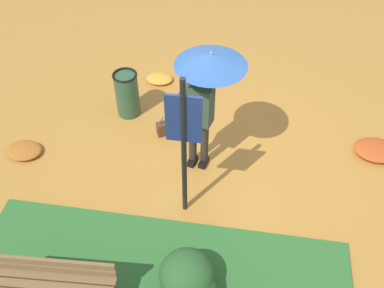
{
  "coord_description": "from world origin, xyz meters",
  "views": [
    {
      "loc": [
        0.32,
        -4.76,
        5.12
      ],
      "look_at": [
        -0.33,
        -0.58,
        0.85
      ],
      "focal_mm": 40.98,
      "sensor_mm": 36.0,
      "label": 1
    }
  ],
  "objects": [
    {
      "name": "leaf_pile_far_path",
      "position": [
        -3.09,
        -0.37,
        0.06
      ],
      "size": [
        0.57,
        0.45,
        0.12
      ],
      "color": "#A86023",
      "rests_on": "ground_plane"
    },
    {
      "name": "handbag",
      "position": [
        -0.93,
        0.44,
        0.13
      ],
      "size": [
        0.33,
        0.27,
        0.37
      ],
      "color": "#4C3323",
      "rests_on": "ground_plane"
    },
    {
      "name": "leaf_pile_by_bench",
      "position": [
        -1.34,
        1.85,
        0.06
      ],
      "size": [
        0.51,
        0.4,
        0.11
      ],
      "color": "gold",
      "rests_on": "ground_plane"
    },
    {
      "name": "leaf_pile_near_person",
      "position": [
        2.49,
        0.5,
        0.08
      ],
      "size": [
        0.7,
        0.56,
        0.15
      ],
      "color": "#B74C1E",
      "rests_on": "ground_plane"
    },
    {
      "name": "trash_bin",
      "position": [
        -1.67,
        0.86,
        0.42
      ],
      "size": [
        0.42,
        0.42,
        0.83
      ],
      "color": "#2D5138",
      "rests_on": "ground_plane"
    },
    {
      "name": "park_bench",
      "position": [
        -1.6,
        -2.65,
        0.4
      ],
      "size": [
        1.4,
        0.45,
        0.75
      ],
      "color": "black",
      "rests_on": "ground_plane"
    },
    {
      "name": "ground_plane",
      "position": [
        0.0,
        0.0,
        0.0
      ],
      "size": [
        18.0,
        18.0,
        0.0
      ],
      "primitive_type": "plane",
      "color": "#B27A33"
    },
    {
      "name": "info_sign_post",
      "position": [
        -0.36,
        -1.03,
        1.44
      ],
      "size": [
        0.44,
        0.07,
        2.3
      ],
      "color": "black",
      "rests_on": "ground_plane"
    },
    {
      "name": "shrub_cluster",
      "position": [
        -0.09,
        -2.25,
        0.28
      ],
      "size": [
        0.74,
        0.67,
        0.6
      ],
      "color": "#285628",
      "rests_on": "ground_plane"
    },
    {
      "name": "person_with_umbrella",
      "position": [
        -0.22,
        -0.11,
        1.55
      ],
      "size": [
        0.96,
        0.96,
        2.04
      ],
      "color": "#2D2823",
      "rests_on": "ground_plane"
    }
  ]
}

